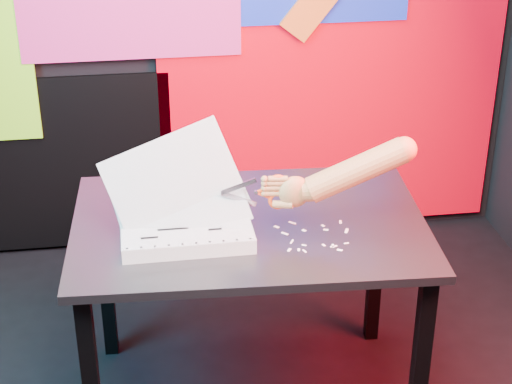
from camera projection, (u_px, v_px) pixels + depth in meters
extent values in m
cube|color=red|center=(332.00, 69.00, 3.91)|extent=(1.60, 0.02, 1.60)
cube|color=black|center=(30.00, 167.00, 3.92)|extent=(1.30, 0.02, 0.85)
cube|color=black|center=(105.00, 275.00, 3.27)|extent=(0.05, 0.05, 0.72)
cube|color=black|center=(420.00, 369.00, 2.77)|extent=(0.05, 0.05, 0.72)
cube|color=black|center=(376.00, 261.00, 3.36)|extent=(0.05, 0.05, 0.72)
cube|color=#282829|center=(249.00, 226.00, 2.85)|extent=(1.21, 0.84, 0.03)
cube|color=silver|center=(186.00, 229.00, 2.75)|extent=(0.42, 0.31, 0.05)
cube|color=white|center=(186.00, 222.00, 2.74)|extent=(0.42, 0.31, 0.00)
cube|color=white|center=(186.00, 220.00, 2.74)|extent=(0.42, 0.29, 0.13)
cube|color=white|center=(182.00, 212.00, 2.74)|extent=(0.44, 0.28, 0.22)
cube|color=white|center=(178.00, 197.00, 2.73)|extent=(0.47, 0.25, 0.31)
cube|color=white|center=(174.00, 182.00, 2.72)|extent=(0.48, 0.21, 0.36)
cylinder|color=black|center=(127.00, 248.00, 2.59)|extent=(0.01, 0.01, 0.00)
cylinder|color=black|center=(141.00, 247.00, 2.60)|extent=(0.01, 0.01, 0.00)
cylinder|color=black|center=(155.00, 246.00, 2.60)|extent=(0.01, 0.01, 0.00)
cylinder|color=black|center=(169.00, 245.00, 2.61)|extent=(0.01, 0.01, 0.00)
cylinder|color=black|center=(183.00, 244.00, 2.61)|extent=(0.01, 0.01, 0.00)
cylinder|color=black|center=(196.00, 243.00, 2.62)|extent=(0.01, 0.01, 0.00)
cylinder|color=black|center=(210.00, 242.00, 2.62)|extent=(0.01, 0.01, 0.00)
cylinder|color=black|center=(223.00, 241.00, 2.63)|extent=(0.01, 0.01, 0.00)
cylinder|color=black|center=(237.00, 240.00, 2.64)|extent=(0.01, 0.01, 0.00)
cylinder|color=black|center=(250.00, 239.00, 2.64)|extent=(0.01, 0.01, 0.00)
cylinder|color=black|center=(125.00, 205.00, 2.84)|extent=(0.01, 0.01, 0.00)
cylinder|color=black|center=(138.00, 204.00, 2.84)|extent=(0.01, 0.01, 0.00)
cylinder|color=black|center=(151.00, 203.00, 2.85)|extent=(0.01, 0.01, 0.00)
cylinder|color=black|center=(164.00, 203.00, 2.85)|extent=(0.01, 0.01, 0.00)
cylinder|color=black|center=(176.00, 202.00, 2.86)|extent=(0.01, 0.01, 0.00)
cylinder|color=black|center=(189.00, 201.00, 2.87)|extent=(0.01, 0.01, 0.00)
cylinder|color=black|center=(201.00, 200.00, 2.87)|extent=(0.01, 0.01, 0.00)
cylinder|color=black|center=(214.00, 199.00, 2.88)|extent=(0.01, 0.01, 0.00)
cylinder|color=black|center=(226.00, 198.00, 2.88)|extent=(0.01, 0.01, 0.00)
cylinder|color=black|center=(238.00, 197.00, 2.89)|extent=(0.01, 0.01, 0.00)
cube|color=black|center=(154.00, 215.00, 2.77)|extent=(0.08, 0.01, 0.00)
cube|color=black|center=(192.00, 216.00, 2.77)|extent=(0.05, 0.01, 0.00)
cube|color=black|center=(173.00, 229.00, 2.70)|extent=(0.10, 0.01, 0.00)
cube|color=black|center=(215.00, 229.00, 2.69)|extent=(0.04, 0.01, 0.00)
cube|color=black|center=(149.00, 238.00, 2.65)|extent=(0.05, 0.01, 0.00)
cube|color=#A7A9B3|center=(239.00, 186.00, 2.71)|extent=(0.12, 0.02, 0.06)
cube|color=#A7A9B3|center=(239.00, 199.00, 2.73)|extent=(0.12, 0.02, 0.06)
cylinder|color=#A7A9B3|center=(256.00, 192.00, 2.72)|extent=(0.01, 0.01, 0.01)
cube|color=#F24013|center=(263.00, 195.00, 2.72)|extent=(0.04, 0.01, 0.02)
cube|color=#F24013|center=(263.00, 190.00, 2.72)|extent=(0.04, 0.01, 0.02)
torus|color=#F24013|center=(278.00, 184.00, 2.71)|extent=(0.06, 0.02, 0.06)
torus|color=#F24013|center=(278.00, 200.00, 2.74)|extent=(0.06, 0.02, 0.06)
ellipsoid|color=#BA753C|center=(295.00, 192.00, 2.72)|extent=(0.10, 0.06, 0.11)
cylinder|color=#BA753C|center=(278.00, 193.00, 2.72)|extent=(0.08, 0.03, 0.02)
cylinder|color=#BA753C|center=(278.00, 188.00, 2.71)|extent=(0.08, 0.03, 0.02)
cylinder|color=#BA753C|center=(278.00, 183.00, 2.71)|extent=(0.07, 0.03, 0.02)
cylinder|color=#BA753C|center=(278.00, 179.00, 2.70)|extent=(0.06, 0.03, 0.02)
cylinder|color=#BA753C|center=(283.00, 205.00, 2.73)|extent=(0.07, 0.05, 0.03)
cylinder|color=#BA753C|center=(311.00, 190.00, 2.72)|extent=(0.07, 0.08, 0.07)
cylinder|color=#BA753C|center=(357.00, 170.00, 2.69)|extent=(0.33, 0.12, 0.22)
sphere|color=#BA753C|center=(404.00, 149.00, 2.67)|extent=(0.08, 0.08, 0.08)
cube|color=white|center=(299.00, 250.00, 2.68)|extent=(0.01, 0.02, 0.00)
cube|color=white|center=(277.00, 227.00, 2.81)|extent=(0.02, 0.02, 0.00)
cube|color=white|center=(292.00, 242.00, 2.72)|extent=(0.02, 0.02, 0.00)
cube|color=white|center=(326.00, 230.00, 2.79)|extent=(0.02, 0.01, 0.00)
cube|color=white|center=(340.00, 250.00, 2.68)|extent=(0.02, 0.02, 0.00)
cube|color=white|center=(304.00, 251.00, 2.67)|extent=(0.01, 0.02, 0.00)
cube|color=white|center=(334.00, 246.00, 2.70)|extent=(0.02, 0.01, 0.00)
cube|color=white|center=(304.00, 245.00, 2.70)|extent=(0.02, 0.01, 0.00)
cube|color=white|center=(324.00, 245.00, 2.71)|extent=(0.01, 0.02, 0.00)
cube|color=white|center=(347.00, 231.00, 2.79)|extent=(0.02, 0.03, 0.00)
cube|color=white|center=(289.00, 250.00, 2.68)|extent=(0.02, 0.02, 0.00)
cube|color=white|center=(285.00, 234.00, 2.77)|extent=(0.02, 0.02, 0.00)
cube|color=white|center=(323.00, 226.00, 2.82)|extent=(0.01, 0.02, 0.00)
cube|color=white|center=(346.00, 243.00, 2.72)|extent=(0.02, 0.01, 0.00)
cube|color=white|center=(304.00, 230.00, 2.79)|extent=(0.02, 0.02, 0.00)
cube|color=white|center=(292.00, 223.00, 2.83)|extent=(0.03, 0.03, 0.00)
cube|color=white|center=(333.00, 246.00, 2.70)|extent=(0.01, 0.02, 0.00)
cube|color=white|center=(340.00, 222.00, 2.84)|extent=(0.01, 0.02, 0.00)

